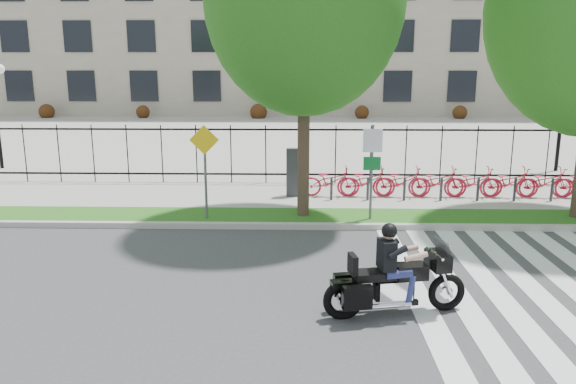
{
  "coord_description": "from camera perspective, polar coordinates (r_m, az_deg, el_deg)",
  "views": [
    {
      "loc": [
        0.05,
        -9.88,
        4.16
      ],
      "look_at": [
        -0.28,
        3.0,
        1.23
      ],
      "focal_mm": 35.0,
      "sensor_mm": 36.0,
      "label": 1
    }
  ],
  "objects": [
    {
      "name": "curb",
      "position": [
        14.56,
        1.19,
        -3.48
      ],
      "size": [
        60.0,
        0.2,
        0.15
      ],
      "primitive_type": "cube",
      "color": "#A7A59D",
      "rests_on": "ground"
    },
    {
      "name": "crosswalk_stripes",
      "position": [
        11.73,
        25.71,
        -9.26
      ],
      "size": [
        5.7,
        8.0,
        0.01
      ],
      "primitive_type": null,
      "color": "silver",
      "rests_on": "ground"
    },
    {
      "name": "bike_share_station",
      "position": [
        18.2,
        18.08,
        0.98
      ],
      "size": [
        11.07,
        0.85,
        1.5
      ],
      "color": "#2D2D33",
      "rests_on": "sidewalk"
    },
    {
      "name": "office_building",
      "position": [
        55.1,
        1.47,
        18.87
      ],
      "size": [
        60.0,
        21.9,
        20.15
      ],
      "color": "gray",
      "rests_on": "ground"
    },
    {
      "name": "iron_fence",
      "position": [
        19.31,
        1.29,
        3.85
      ],
      "size": [
        30.0,
        0.06,
        2.0
      ],
      "primitive_type": null,
      "color": "black",
      "rests_on": "sidewalk"
    },
    {
      "name": "grass_verge",
      "position": [
        15.38,
        1.21,
        -2.59
      ],
      "size": [
        60.0,
        1.5,
        0.15
      ],
      "primitive_type": "cube",
      "color": "#235A16",
      "rests_on": "ground"
    },
    {
      "name": "sign_pole_warning",
      "position": [
        14.88,
        -8.44,
        3.32
      ],
      "size": [
        0.78,
        0.09,
        2.49
      ],
      "color": "#59595B",
      "rests_on": "grass_verge"
    },
    {
      "name": "lamp_post_right",
      "position": [
        24.05,
        26.25,
        9.25
      ],
      "size": [
        1.06,
        0.7,
        4.25
      ],
      "color": "black",
      "rests_on": "ground"
    },
    {
      "name": "plaza",
      "position": [
        35.12,
        1.37,
        6.1
      ],
      "size": [
        80.0,
        34.0,
        0.1
      ],
      "primitive_type": "cube",
      "color": "#A5A19A",
      "rests_on": "ground"
    },
    {
      "name": "ground",
      "position": [
        10.72,
        1.08,
        -10.03
      ],
      "size": [
        120.0,
        120.0,
        0.0
      ],
      "primitive_type": "plane",
      "color": "#3A393C",
      "rests_on": "ground"
    },
    {
      "name": "sidewalk",
      "position": [
        17.8,
        1.25,
        -0.45
      ],
      "size": [
        60.0,
        3.5,
        0.15
      ],
      "primitive_type": "cube",
      "color": "#A5A19A",
      "rests_on": "ground"
    },
    {
      "name": "sign_pole_regulatory",
      "position": [
        14.77,
        8.54,
        3.24
      ],
      "size": [
        0.5,
        0.09,
        2.5
      ],
      "color": "#59595B",
      "rests_on": "grass_verge"
    },
    {
      "name": "motorcycle_rider",
      "position": [
        9.72,
        10.85,
        -8.61
      ],
      "size": [
        2.5,
        1.0,
        1.95
      ],
      "color": "black",
      "rests_on": "ground"
    }
  ]
}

